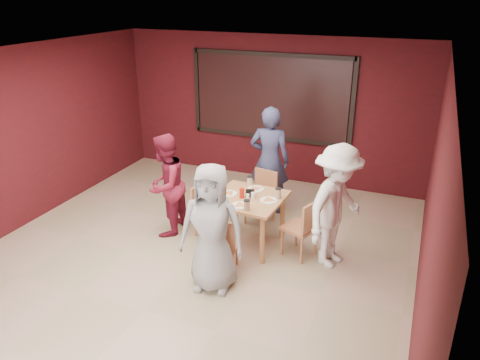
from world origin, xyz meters
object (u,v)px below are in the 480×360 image
at_px(dining_table, 248,203).
at_px(chair_back, 262,193).
at_px(diner_right, 336,207).
at_px(diner_front, 212,228).
at_px(diner_back, 270,160).
at_px(diner_left, 165,185).
at_px(chair_left, 204,207).
at_px(chair_right, 304,225).
at_px(chair_front, 222,242).

xyz_separation_m(dining_table, chair_back, (-0.07, 0.81, -0.19)).
bearing_deg(diner_right, diner_front, 150.46).
height_order(chair_back, diner_back, diner_back).
bearing_deg(diner_left, diner_back, 135.24).
relative_size(chair_back, diner_front, 0.51).
xyz_separation_m(chair_left, diner_left, (-0.55, -0.19, 0.35)).
bearing_deg(chair_left, diner_right, -2.65).
height_order(chair_back, chair_left, chair_back).
height_order(chair_left, diner_right, diner_right).
distance_m(chair_right, diner_right, 0.56).
height_order(chair_front, chair_back, chair_back).
bearing_deg(diner_front, chair_back, 81.86).
height_order(chair_back, diner_right, diner_right).
distance_m(chair_front, diner_left, 1.50).
height_order(dining_table, diner_back, diner_back).
distance_m(dining_table, diner_back, 1.24).
height_order(chair_front, diner_back, diner_back).
distance_m(chair_front, chair_back, 1.66).
xyz_separation_m(dining_table, chair_front, (-0.04, -0.85, -0.21)).
bearing_deg(diner_left, dining_table, 92.74).
bearing_deg(chair_right, diner_left, -177.58).
relative_size(chair_front, chair_right, 0.94).
distance_m(chair_left, diner_left, 0.67).
height_order(chair_left, diner_front, diner_front).
bearing_deg(diner_left, diner_right, 89.54).
height_order(chair_front, chair_right, chair_right).
bearing_deg(diner_right, diner_left, 111.53).
height_order(dining_table, chair_back, dining_table).
relative_size(chair_right, diner_right, 0.51).
distance_m(chair_right, diner_front, 1.47).
bearing_deg(diner_front, diner_right, 31.56).
height_order(dining_table, chair_front, dining_table).
bearing_deg(dining_table, chair_left, 175.00).
xyz_separation_m(diner_back, diner_right, (1.37, -1.24, -0.05)).
relative_size(dining_table, diner_right, 0.59).
height_order(chair_right, diner_front, diner_front).
bearing_deg(diner_back, diner_front, 83.99).
distance_m(dining_table, diner_right, 1.29).
distance_m(chair_front, diner_right, 1.60).
bearing_deg(chair_back, diner_right, -31.87).
xyz_separation_m(chair_left, chair_right, (1.61, -0.09, 0.05)).
relative_size(diner_front, diner_right, 0.97).
height_order(chair_left, diner_left, diner_left).
bearing_deg(diner_front, chair_front, 83.13).
relative_size(chair_back, chair_left, 1.07).
bearing_deg(chair_left, chair_right, -3.36).
relative_size(chair_front, diner_left, 0.52).
bearing_deg(chair_back, diner_front, -88.73).
distance_m(chair_back, chair_right, 1.25).
xyz_separation_m(chair_back, diner_back, (-0.02, 0.40, 0.43)).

